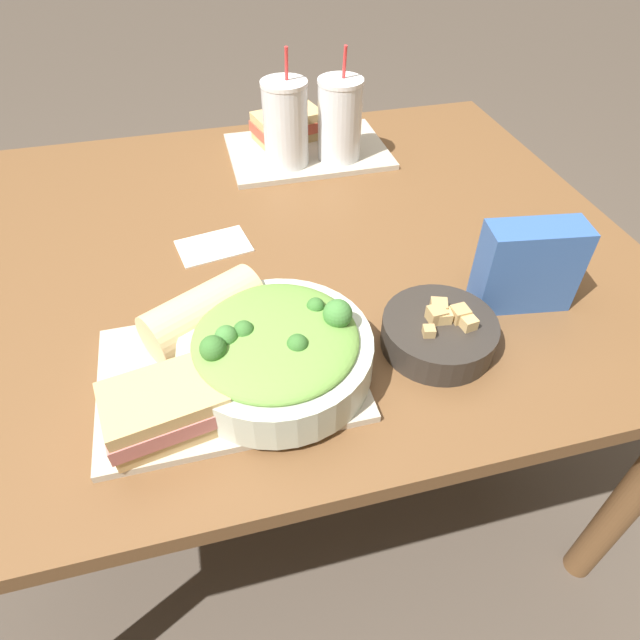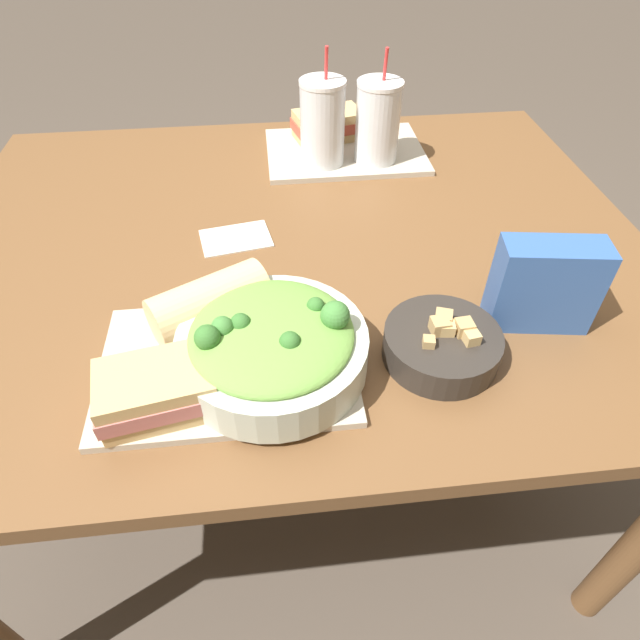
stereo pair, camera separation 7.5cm
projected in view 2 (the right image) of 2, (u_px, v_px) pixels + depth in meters
name	position (u px, v px, depth m)	size (l,w,h in m)	color
ground_plane	(302.00, 450.00, 1.49)	(12.00, 12.00, 0.00)	#4C4238
dining_table	(295.00, 274.00, 1.06)	(1.32, 1.05, 0.71)	brown
tray_near	(228.00, 364.00, 0.77)	(0.36, 0.25, 0.01)	#BCB29E
tray_far	(345.00, 151.00, 1.25)	(0.36, 0.25, 0.01)	#BCB29E
salad_bowl	(272.00, 345.00, 0.73)	(0.26, 0.26, 0.10)	beige
soup_bowl	(442.00, 344.00, 0.77)	(0.17, 0.17, 0.07)	#2D2823
sandwich_near	(157.00, 390.00, 0.68)	(0.17, 0.13, 0.06)	tan
baguette_near	(211.00, 303.00, 0.79)	(0.19, 0.15, 0.08)	#DBBC84
sandwich_far	(328.00, 125.00, 1.26)	(0.18, 0.13, 0.06)	tan
drink_cup_dark	(323.00, 126.00, 1.14)	(0.10, 0.10, 0.24)	silver
drink_cup_red	(377.00, 124.00, 1.15)	(0.10, 0.10, 0.24)	silver
chip_bag	(545.00, 285.00, 0.79)	(0.16, 0.08, 0.14)	#335BA3
napkin_folded	(236.00, 238.00, 1.00)	(0.14, 0.11, 0.00)	silver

